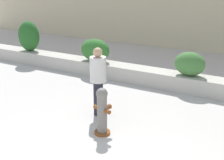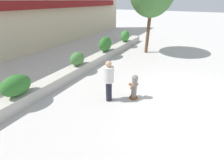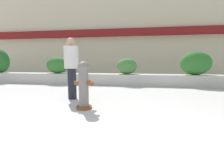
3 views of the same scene
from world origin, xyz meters
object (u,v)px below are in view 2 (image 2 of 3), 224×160
(hedge_bush_2, at_px, (77,59))
(hedge_bush_3, at_px, (105,44))
(hedge_bush_4, at_px, (125,36))
(fire_hydrant, at_px, (134,87))
(hedge_bush_1, at_px, (16,85))
(pedestrian, at_px, (109,79))

(hedge_bush_2, distance_m, hedge_bush_3, 2.93)
(hedge_bush_4, relative_size, fire_hydrant, 0.92)
(hedge_bush_4, bearing_deg, hedge_bush_3, 180.00)
(hedge_bush_1, relative_size, fire_hydrant, 1.02)
(hedge_bush_1, height_order, hedge_bush_3, hedge_bush_3)
(fire_hydrant, bearing_deg, hedge_bush_3, 44.51)
(hedge_bush_2, bearing_deg, hedge_bush_4, 0.00)
(hedge_bush_1, xyz_separation_m, hedge_bush_3, (6.30, 0.00, 0.10))
(hedge_bush_3, relative_size, pedestrian, 0.74)
(hedge_bush_4, bearing_deg, fire_hydrant, -152.21)
(fire_hydrant, bearing_deg, hedge_bush_1, 125.39)
(hedge_bush_2, distance_m, fire_hydrant, 3.75)
(pedestrian, bearing_deg, hedge_bush_1, 124.72)
(hedge_bush_2, relative_size, fire_hydrant, 0.85)
(hedge_bush_3, xyz_separation_m, pedestrian, (-4.35, -2.82, -0.01))
(hedge_bush_2, distance_m, hedge_bush_4, 6.14)
(hedge_bush_3, bearing_deg, hedge_bush_2, 180.00)
(hedge_bush_2, relative_size, pedestrian, 0.53)
(fire_hydrant, height_order, pedestrian, pedestrian)
(hedge_bush_1, relative_size, pedestrian, 0.64)
(hedge_bush_2, xyz_separation_m, fire_hydrant, (-0.79, -3.65, -0.31))
(hedge_bush_3, distance_m, pedestrian, 5.18)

